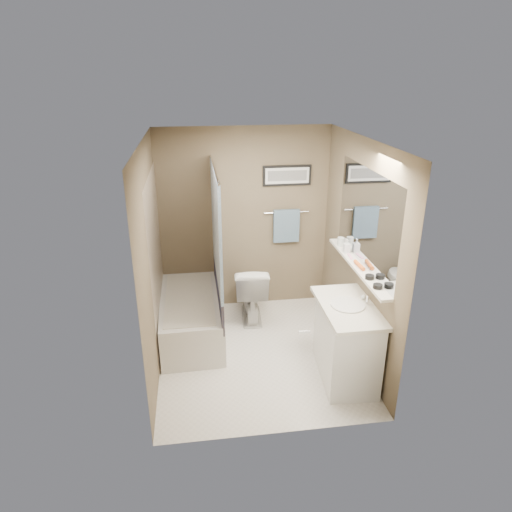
{
  "coord_description": "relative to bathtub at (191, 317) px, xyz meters",
  "views": [
    {
      "loc": [
        -0.64,
        -4.37,
        3.03
      ],
      "look_at": [
        0.0,
        0.15,
        1.15
      ],
      "focal_mm": 32.0,
      "sensor_mm": 36.0,
      "label": 1
    }
  ],
  "objects": [
    {
      "name": "candle_bowl_near",
      "position": [
        1.79,
        -1.23,
        0.89
      ],
      "size": [
        0.09,
        0.09,
        0.04
      ],
      "primitive_type": "cylinder",
      "color": "black",
      "rests_on": "shelf"
    },
    {
      "name": "glass_jar",
      "position": [
        1.79,
        -0.1,
        0.92
      ],
      "size": [
        0.08,
        0.08,
        0.1
      ],
      "primitive_type": "cylinder",
      "color": "silver",
      "rests_on": "shelf"
    },
    {
      "name": "wall_right",
      "position": [
        1.83,
        -0.51,
        0.95
      ],
      "size": [
        0.04,
        2.5,
        2.4
      ],
      "primitive_type": "cube",
      "color": "brown",
      "rests_on": "ground"
    },
    {
      "name": "faucet_spout",
      "position": [
        1.78,
        -1.04,
        0.64
      ],
      "size": [
        0.02,
        0.02,
        0.1
      ],
      "primitive_type": "cylinder",
      "color": "white",
      "rests_on": "countertop"
    },
    {
      "name": "art_mat",
      "position": [
        1.3,
        0.7,
        1.53
      ],
      "size": [
        0.56,
        0.0,
        0.2
      ],
      "primitive_type": "cube",
      "color": "white",
      "rests_on": "art_frame"
    },
    {
      "name": "door",
      "position": [
        1.3,
        -1.76,
        0.75
      ],
      "size": [
        0.8,
        0.02,
        2.0
      ],
      "primitive_type": "cube",
      "color": "silver",
      "rests_on": "wall_front"
    },
    {
      "name": "art_image",
      "position": [
        1.3,
        0.7,
        1.53
      ],
      "size": [
        0.5,
        0.0,
        0.13
      ],
      "primitive_type": "cube",
      "color": "#595959",
      "rests_on": "art_mat"
    },
    {
      "name": "faucet_knob",
      "position": [
        1.78,
        -0.94,
        0.62
      ],
      "size": [
        0.05,
        0.05,
        0.05
      ],
      "primitive_type": "sphere",
      "color": "white",
      "rests_on": "countertop"
    },
    {
      "name": "art_frame",
      "position": [
        1.3,
        0.72,
        1.53
      ],
      "size": [
        0.62,
        0.02,
        0.26
      ],
      "primitive_type": "cube",
      "color": "black",
      "rests_on": "wall_back"
    },
    {
      "name": "vanity",
      "position": [
        1.6,
        -1.04,
        0.15
      ],
      "size": [
        0.56,
        0.93,
        0.8
      ],
      "primitive_type": "cube",
      "rotation": [
        0.0,
        0.0,
        -0.07
      ],
      "color": "white",
      "rests_on": "ground"
    },
    {
      "name": "soap_bottle",
      "position": [
        1.79,
        -0.31,
        0.94
      ],
      "size": [
        0.07,
        0.07,
        0.16
      ],
      "primitive_type": "imported",
      "rotation": [
        0.0,
        0.0,
        0.04
      ],
      "color": "#999999",
      "rests_on": "shelf"
    },
    {
      "name": "tub_rim",
      "position": [
        -0.0,
        0.0,
        0.25
      ],
      "size": [
        0.56,
        1.36,
        0.02
      ],
      "primitive_type": "cube",
      "color": "beige",
      "rests_on": "bathtub"
    },
    {
      "name": "toilet",
      "position": [
        0.78,
        0.33,
        0.13
      ],
      "size": [
        0.47,
        0.76,
        0.75
      ],
      "primitive_type": "imported",
      "rotation": [
        0.0,
        0.0,
        3.08
      ],
      "color": "white",
      "rests_on": "ground"
    },
    {
      "name": "wall_left",
      "position": [
        -0.33,
        -0.51,
        0.95
      ],
      "size": [
        0.04,
        2.5,
        2.4
      ],
      "primitive_type": "cube",
      "color": "brown",
      "rests_on": "ground"
    },
    {
      "name": "ground",
      "position": [
        0.75,
        -0.51,
        -0.25
      ],
      "size": [
        2.5,
        2.5,
        0.0
      ],
      "primitive_type": "plane",
      "color": "silver",
      "rests_on": "ground"
    },
    {
      "name": "curtain_rod",
      "position": [
        0.35,
        -0.01,
        1.8
      ],
      "size": [
        0.02,
        1.55,
        0.02
      ],
      "primitive_type": "cylinder",
      "rotation": [
        1.57,
        0.0,
        0.0
      ],
      "color": "silver",
      "rests_on": "wall_left"
    },
    {
      "name": "hair_brush_front",
      "position": [
        1.79,
        -0.73,
        0.89
      ],
      "size": [
        0.05,
        0.22,
        0.04
      ],
      "primitive_type": "cylinder",
      "rotation": [
        1.57,
        0.0,
        0.06
      ],
      "color": "orange",
      "rests_on": "shelf"
    },
    {
      "name": "ceiling",
      "position": [
        0.75,
        -0.51,
        2.13
      ],
      "size": [
        2.2,
        2.5,
        0.04
      ],
      "primitive_type": "cube",
      "color": "white",
      "rests_on": "wall_back"
    },
    {
      "name": "towel",
      "position": [
        1.3,
        0.68,
        0.87
      ],
      "size": [
        0.34,
        0.05,
        0.44
      ],
      "primitive_type": "cube",
      "color": "#7FA1B9",
      "rests_on": "towel_bar"
    },
    {
      "name": "wall_back",
      "position": [
        0.75,
        0.72,
        0.95
      ],
      "size": [
        2.2,
        0.04,
        2.4
      ],
      "primitive_type": "cube",
      "color": "brown",
      "rests_on": "ground"
    },
    {
      "name": "candle_bowl_far",
      "position": [
        1.79,
        -1.02,
        0.89
      ],
      "size": [
        0.09,
        0.09,
        0.04
      ],
      "primitive_type": "cylinder",
      "color": "black",
      "rests_on": "shelf"
    },
    {
      "name": "pink_comb",
      "position": [
        1.79,
        -0.45,
        0.87
      ],
      "size": [
        0.04,
        0.16,
        0.01
      ],
      "primitive_type": "cube",
      "rotation": [
        0.0,
        0.0,
        -0.09
      ],
      "color": "pink",
      "rests_on": "shelf"
    },
    {
      "name": "mirror",
      "position": [
        1.84,
        -0.66,
        1.37
      ],
      "size": [
        0.02,
        1.6,
        1.0
      ],
      "primitive_type": "cube",
      "color": "silver",
      "rests_on": "wall_right"
    },
    {
      "name": "shelf",
      "position": [
        1.79,
        -0.66,
        0.85
      ],
      "size": [
        0.12,
        1.6,
        0.03
      ],
      "primitive_type": "cube",
      "color": "silver",
      "rests_on": "wall_right"
    },
    {
      "name": "tile_surround",
      "position": [
        -0.34,
        -0.01,
        0.75
      ],
      "size": [
        0.02,
        1.55,
        2.0
      ],
      "primitive_type": "cube",
      "color": "tan",
      "rests_on": "wall_left"
    },
    {
      "name": "door_handle",
      "position": [
        0.97,
        -1.7,
        0.75
      ],
      "size": [
        0.1,
        0.02,
        0.02
      ],
      "primitive_type": "cylinder",
      "rotation": [
        0.0,
        1.57,
        0.0
      ],
      "color": "silver",
      "rests_on": "door"
    },
    {
      "name": "curtain_lower",
      "position": [
        0.35,
        -0.01,
        0.33
      ],
      "size": [
        0.03,
        1.45,
        0.36
      ],
      "primitive_type": "cube",
      "color": "#272A49",
      "rests_on": "curtain_rod"
    },
    {
      "name": "bathtub",
      "position": [
        0.0,
        0.0,
        0.0
      ],
      "size": [
        0.75,
        1.52,
        0.5
      ],
      "primitive_type": "cube",
      "rotation": [
        0.0,
        0.0,
        0.03
      ],
      "color": "silver",
      "rests_on": "ground"
    },
    {
      "name": "curtain_upper",
      "position": [
        0.35,
        -0.01,
        1.15
      ],
      "size": [
        0.03,
        1.45,
        1.28
      ],
      "primitive_type": "cube",
      "color": "silver",
      "rests_on": "curtain_rod"
    },
    {
      "name": "countertop",
      "position": [
        1.59,
        -1.04,
        0.57
      ],
      "size": [
        0.54,
        0.96,
        0.04
      ],
      "primitive_type": "cube",
      "color": "silver",
      "rests_on": "vanity"
    },
    {
      "name": "towel_bar",
      "position": [
        1.3,
        0.7,
        1.05
      ],
      "size": [
        0.6,
        0.02,
        0.02
      ],
      "primitive_type": "cylinder",
      "rotation": [
        0.0,
        1.57,
        0.0
      ],
      "color": "silver",
      "rests_on": "wall_back"
    },
    {
      "name": "sink_basin",
      "position": [
        1.58,
        -1.04,
        0.6
      ],
      "size": [
        0.34,
        0.34,
        0.01
      ],
      "primitive_type": "cylinder",
      "color": "silver",
      "rests_on": "countertop"
    },
    {
      "name": "wall_front",
      "position": [
        0.75,
        -1.74,
        0.95
      ],
      "size": [
        2.2,
        0.04,
        2.4
      ],
      "primitive_type": "cube",
      "color": "brown",
      "rests_on": "ground"
    }
  ]
}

